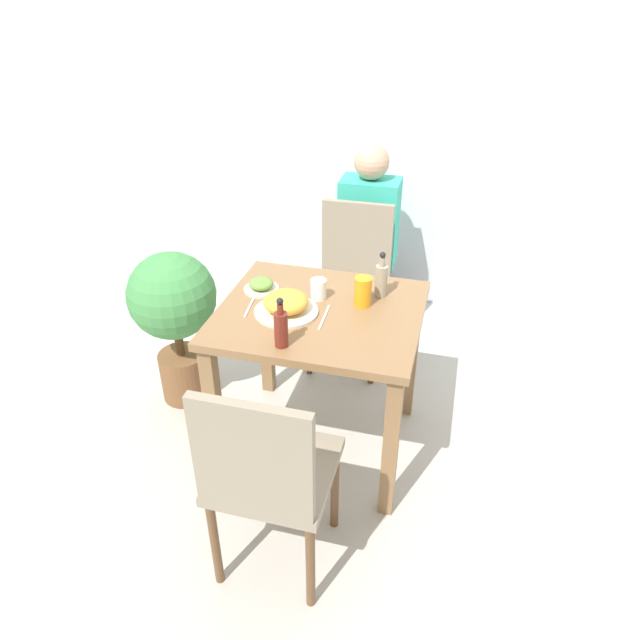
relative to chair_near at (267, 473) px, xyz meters
The scene contains 15 objects.
ground_plane 0.89m from the chair_near, 90.42° to the left, with size 16.00×16.00×0.00m, color #B7B2A8.
wall_back 2.41m from the chair_near, 90.13° to the left, with size 8.00×0.05×2.60m.
dining_table 0.73m from the chair_near, 90.42° to the left, with size 0.86×0.76×0.75m.
chair_near is the anchor object (origin of this frame).
chair_far 1.51m from the chair_near, 91.08° to the left, with size 0.42×0.42×0.91m.
food_plate 0.74m from the chair_near, 101.64° to the left, with size 0.27×0.27×0.09m.
side_plate 0.92m from the chair_near, 110.32° to the left, with size 0.16×0.16×0.06m.
drink_cup 0.87m from the chair_near, 92.66° to the left, with size 0.07×0.07×0.09m.
juice_glass 0.88m from the chair_near, 78.89° to the left, with size 0.07×0.07×0.13m.
sauce_bottle 0.54m from the chair_near, 100.46° to the left, with size 0.05×0.05×0.21m.
condiment_bottle 1.00m from the chair_near, 76.50° to the left, with size 0.05×0.05×0.21m.
fork_utensil 0.77m from the chair_near, 114.41° to the left, with size 0.03×0.17×0.00m.
spoon_utensil 0.71m from the chair_near, 87.60° to the left, with size 0.02×0.20×0.00m.
potted_plant_left 1.19m from the chair_near, 132.16° to the left, with size 0.44×0.44×0.84m.
person_figure 1.86m from the chair_near, 90.14° to the left, with size 0.34×0.22×1.17m.
Camera 1 is at (0.54, -2.02, 1.99)m, focal length 32.00 mm.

